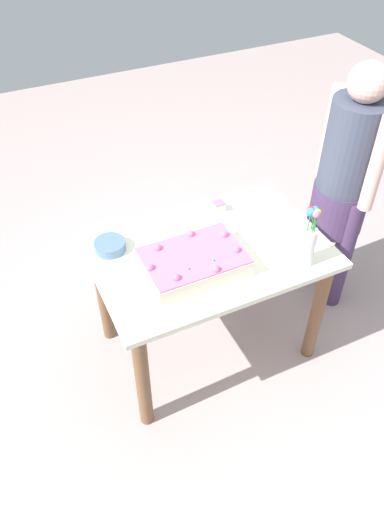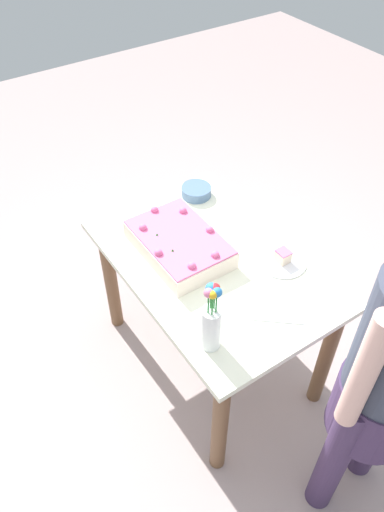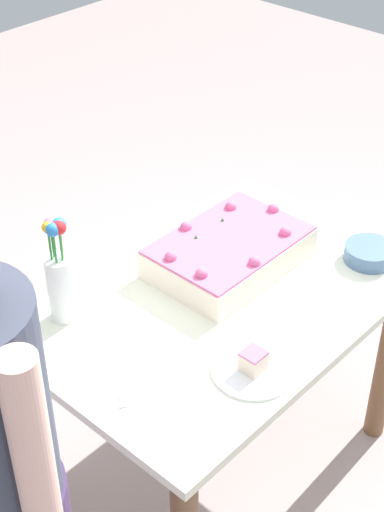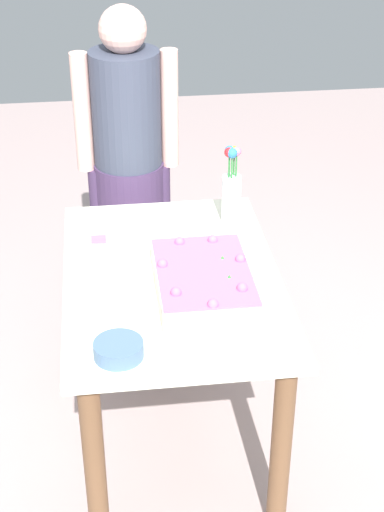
% 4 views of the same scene
% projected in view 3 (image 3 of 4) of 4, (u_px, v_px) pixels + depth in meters
% --- Properties ---
extents(ground_plane, '(8.00, 8.00, 0.00)m').
position_uv_depth(ground_plane, '(218.00, 465.00, 2.70)').
color(ground_plane, '#AB9593').
extents(dining_table, '(1.15, 0.76, 0.74)m').
position_uv_depth(dining_table, '(222.00, 335.00, 2.35)').
color(dining_table, white).
rests_on(dining_table, ground_plane).
extents(sheet_cake, '(0.47, 0.32, 0.12)m').
position_uv_depth(sheet_cake, '(229.00, 251.00, 2.37)').
color(sheet_cake, white).
rests_on(sheet_cake, dining_table).
extents(serving_plate_with_slice, '(0.22, 0.22, 0.07)m').
position_uv_depth(serving_plate_with_slice, '(253.00, 367.00, 2.01)').
color(serving_plate_with_slice, white).
rests_on(serving_plate_with_slice, dining_table).
extents(cake_knife, '(0.17, 0.19, 0.00)m').
position_uv_depth(cake_knife, '(121.00, 374.00, 2.01)').
color(cake_knife, silver).
rests_on(cake_knife, dining_table).
extents(flower_vase, '(0.08, 0.08, 0.32)m').
position_uv_depth(flower_vase, '(60.00, 277.00, 2.12)').
color(flower_vase, white).
rests_on(flower_vase, dining_table).
extents(fruit_bowl, '(0.15, 0.15, 0.05)m').
position_uv_depth(fruit_bowl, '(369.00, 253.00, 2.40)').
color(fruit_bowl, slate).
rests_on(fruit_bowl, dining_table).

